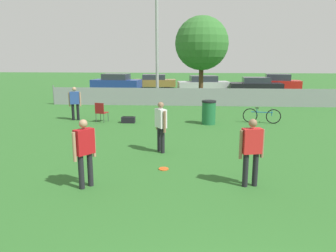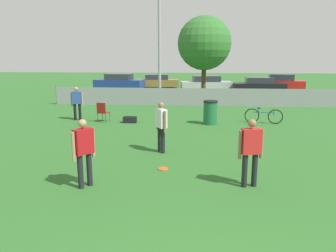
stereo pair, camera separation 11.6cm
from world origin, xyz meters
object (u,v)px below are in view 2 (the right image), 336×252
object	(u,v)px
folding_chair_sideline	(103,111)
parked_car_silver	(206,84)
tree_near_pole	(204,43)
parked_car_tan	(157,81)
player_thrower_red	(84,148)
parked_car_dark	(259,85)
player_receiver_white	(161,123)
player_defender_red	(251,148)
trash_bin	(210,112)
parked_car_red	(281,83)
spectator_in_blue	(77,101)
gear_bag_sideline	(130,120)
parked_car_blue	(119,82)
frisbee_disc	(163,169)
light_pole	(159,29)
bicycle_sideline	(264,116)

from	to	relation	value
folding_chair_sideline	parked_car_silver	world-z (taller)	parked_car_silver
tree_near_pole	parked_car_tan	world-z (taller)	tree_near_pole
player_thrower_red	parked_car_dark	xyz separation A→B (m)	(7.87, 20.91, -0.28)
tree_near_pole	player_thrower_red	distance (m)	17.20
player_receiver_white	tree_near_pole	bearing A→B (deg)	141.34
player_defender_red	trash_bin	size ratio (longest dim) A/B	1.51
parked_car_red	spectator_in_blue	bearing A→B (deg)	-124.89
player_thrower_red	gear_bag_sideline	bearing A→B (deg)	41.11
parked_car_blue	parked_car_red	bearing A→B (deg)	6.79
gear_bag_sideline	parked_car_silver	world-z (taller)	parked_car_silver
gear_bag_sideline	frisbee_disc	bearing A→B (deg)	-70.97
tree_near_pole	parked_car_silver	world-z (taller)	tree_near_pole
parked_car_silver	trash_bin	bearing A→B (deg)	-99.56
player_thrower_red	parked_car_tan	size ratio (longest dim) A/B	0.38
parked_car_red	folding_chair_sideline	bearing A→B (deg)	-121.10
light_pole	gear_bag_sideline	xyz separation A→B (m)	(-0.62, -7.24, -4.60)
spectator_in_blue	parked_car_red	bearing A→B (deg)	-141.70
parked_car_blue	parked_car_dark	bearing A→B (deg)	-1.95
folding_chair_sideline	trash_bin	world-z (taller)	trash_bin
light_pole	frisbee_disc	world-z (taller)	light_pole
light_pole	tree_near_pole	size ratio (longest dim) A/B	1.37
trash_bin	parked_car_silver	world-z (taller)	parked_car_silver
player_receiver_white	parked_car_blue	bearing A→B (deg)	164.90
parked_car_tan	trash_bin	bearing A→B (deg)	-78.59
light_pole	trash_bin	size ratio (longest dim) A/B	7.42
tree_near_pole	player_defender_red	xyz separation A→B (m)	(0.71, -16.32, -2.98)
parked_car_tan	parked_car_red	world-z (taller)	parked_car_red
frisbee_disc	bicycle_sideline	distance (m)	7.75
spectator_in_blue	bicycle_sideline	xyz separation A→B (m)	(8.80, -0.10, -0.57)
folding_chair_sideline	parked_car_tan	bearing A→B (deg)	-77.27
player_receiver_white	spectator_in_blue	world-z (taller)	player_receiver_white
bicycle_sideline	parked_car_silver	distance (m)	13.85
tree_near_pole	gear_bag_sideline	distance (m)	10.41
parked_car_dark	parked_car_red	size ratio (longest dim) A/B	1.04
light_pole	player_defender_red	xyz separation A→B (m)	(3.69, -14.55, -3.80)
bicycle_sideline	trash_bin	world-z (taller)	trash_bin
parked_car_tan	spectator_in_blue	bearing A→B (deg)	-99.87
trash_bin	parked_car_silver	distance (m)	14.07
parked_car_red	player_receiver_white	bearing A→B (deg)	-106.45
folding_chair_sideline	tree_near_pole	bearing A→B (deg)	-103.85
trash_bin	parked_car_silver	size ratio (longest dim) A/B	0.23
parked_car_tan	parked_car_red	bearing A→B (deg)	-12.19
folding_chair_sideline	gear_bag_sideline	world-z (taller)	folding_chair_sideline
spectator_in_blue	parked_car_silver	world-z (taller)	spectator_in_blue
parked_car_blue	parked_car_dark	xyz separation A→B (m)	(12.39, -2.18, -0.04)
gear_bag_sideline	parked_car_dark	bearing A→B (deg)	57.90
light_pole	parked_car_red	bearing A→B (deg)	38.45
player_defender_red	parked_car_blue	world-z (taller)	player_defender_red
tree_near_pole	parked_car_dark	xyz separation A→B (m)	(4.73, 4.26, -3.26)
player_receiver_white	player_defender_red	bearing A→B (deg)	9.66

